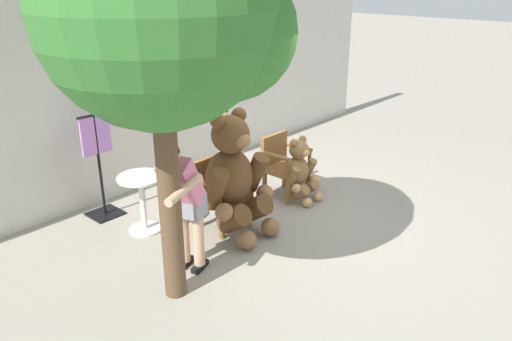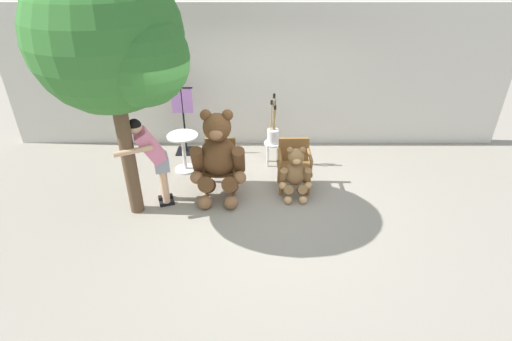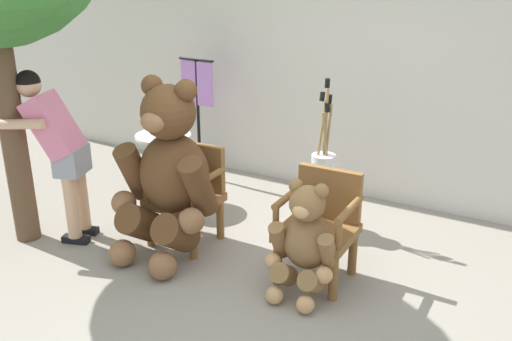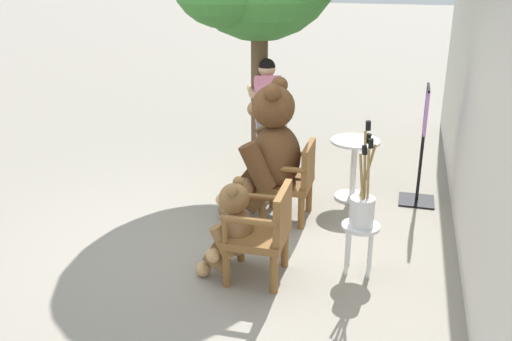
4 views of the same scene
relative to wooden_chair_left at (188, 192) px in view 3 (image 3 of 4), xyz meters
name	(u,v)px [view 3 (image 3 of 4)]	position (x,y,z in m)	size (l,w,h in m)	color
ground_plane	(211,290)	(0.63, -0.61, -0.46)	(60.00, 60.00, 0.00)	gray
back_wall	(337,60)	(0.63, 1.79, 0.94)	(10.00, 0.16, 2.80)	beige
wooden_chair_left	(188,192)	(0.00, 0.00, 0.00)	(0.56, 0.52, 0.86)	brown
wooden_chair_right	(320,223)	(1.26, 0.00, 0.00)	(0.57, 0.53, 0.86)	brown
teddy_bear_large	(168,171)	(0.00, -0.26, 0.28)	(0.91, 0.85, 1.52)	brown
teddy_bear_small	(304,241)	(1.26, -0.29, -0.02)	(0.54, 0.51, 0.90)	olive
person_visitor	(57,142)	(-0.99, -0.52, 0.45)	(0.74, 0.64, 1.52)	black
white_stool	(322,192)	(0.93, 0.81, -0.11)	(0.34, 0.34, 0.46)	silver
brush_bucket	(323,162)	(0.93, 0.81, 0.19)	(0.22, 0.22, 0.96)	white
round_side_table	(165,160)	(-0.72, 0.58, -0.01)	(0.56, 0.56, 0.72)	white
clothing_display_stand	(198,116)	(-0.81, 1.32, 0.26)	(0.44, 0.40, 1.36)	black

